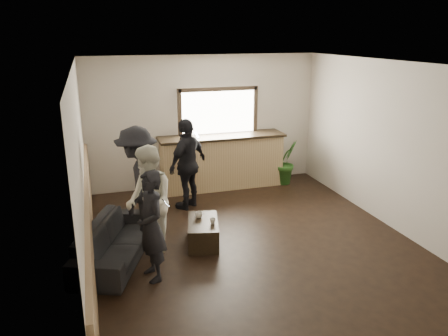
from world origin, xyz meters
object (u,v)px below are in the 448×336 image
object	(u,v)px
person_d	(188,164)
cup_b	(213,221)
potted_plant	(286,162)
person_b	(149,201)
sofa	(116,241)
person_c	(138,182)
cup_a	(199,215)
person_a	(151,226)
coffee_table	(203,232)
bar_counter	(222,158)

from	to	relation	value
person_d	cup_b	bearing A→B (deg)	49.91
potted_plant	person_b	size ratio (longest dim) A/B	0.59
cup_b	potted_plant	size ratio (longest dim) A/B	0.09
sofa	person_b	world-z (taller)	person_b
sofa	person_c	bearing A→B (deg)	-8.56
cup_a	person_a	world-z (taller)	person_a
cup_a	potted_plant	world-z (taller)	potted_plant
cup_b	person_b	size ratio (longest dim) A/B	0.06
cup_a	person_b	world-z (taller)	person_b
coffee_table	person_a	bearing A→B (deg)	-138.87
cup_b	coffee_table	bearing A→B (deg)	132.35
bar_counter	person_a	distance (m)	3.84
sofa	person_b	bearing A→B (deg)	-63.18
person_b	person_c	world-z (taller)	person_c
cup_b	person_c	bearing A→B (deg)	142.62
bar_counter	person_d	bearing A→B (deg)	-135.37
cup_a	person_c	bearing A→B (deg)	150.45
potted_plant	person_d	distance (m)	2.52
coffee_table	person_a	world-z (taller)	person_a
bar_counter	cup_b	distance (m)	2.79
potted_plant	person_d	size ratio (longest dim) A/B	0.57
cup_a	person_c	xyz separation A→B (m)	(-0.88, 0.50, 0.49)
person_b	cup_a	bearing A→B (deg)	96.41
sofa	cup_a	size ratio (longest dim) A/B	15.95
person_b	person_d	xyz separation A→B (m)	(0.95, 1.61, 0.03)
cup_b	cup_a	bearing A→B (deg)	117.52
bar_counter	person_c	world-z (taller)	bar_counter
person_b	cup_b	bearing A→B (deg)	77.00
potted_plant	cup_a	bearing A→B (deg)	-139.86
coffee_table	cup_a	distance (m)	0.28
sofa	person_b	size ratio (longest dim) A/B	1.16
coffee_table	person_c	distance (m)	1.34
potted_plant	coffee_table	bearing A→B (deg)	-137.54
coffee_table	person_c	xyz separation A→B (m)	(-0.91, 0.66, 0.72)
cup_a	person_b	xyz separation A→B (m)	(-0.81, -0.22, 0.41)
person_c	person_d	size ratio (longest dim) A/B	1.05
sofa	person_a	world-z (taller)	person_a
cup_a	sofa	bearing A→B (deg)	-168.79
coffee_table	cup_a	bearing A→B (deg)	100.38
bar_counter	person_a	size ratio (longest dim) A/B	1.76
sofa	potted_plant	distance (m)	4.54
cup_b	person_d	size ratio (longest dim) A/B	0.05
bar_counter	sofa	distance (m)	3.57
cup_b	person_a	size ratio (longest dim) A/B	0.06
coffee_table	person_b	bearing A→B (deg)	-175.64
person_b	coffee_table	bearing A→B (deg)	85.58
cup_b	potted_plant	xyz separation A→B (m)	(2.37, 2.42, 0.07)
potted_plant	bar_counter	bearing A→B (deg)	171.90
sofa	cup_b	size ratio (longest dim) A/B	20.75
potted_plant	person_d	bearing A→B (deg)	-162.82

